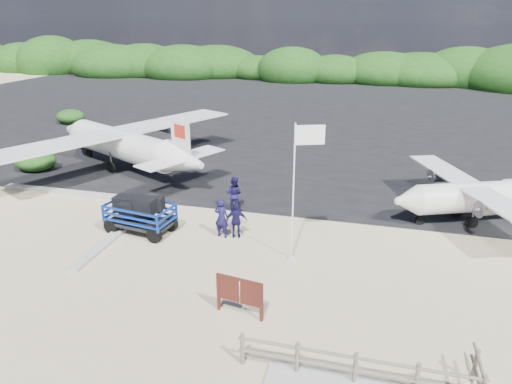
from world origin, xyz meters
TOP-DOWN VIEW (x-y plane):
  - ground at (0.00, 0.00)m, footprint 160.00×160.00m
  - asphalt_apron at (0.00, 30.00)m, footprint 90.00×50.00m
  - lagoon at (-9.00, 1.50)m, footprint 9.00×7.00m
  - vegetation_band at (0.00, 55.00)m, footprint 124.00×8.00m
  - fence at (6.00, -5.00)m, footprint 6.40×2.00m
  - baggage_cart at (-3.59, 1.76)m, footprint 3.37×2.25m
  - flagpole at (3.25, 1.07)m, footprint 1.17×0.80m
  - signboard at (2.31, -2.93)m, footprint 1.70×0.42m
  - crew_a at (0.01, 2.20)m, footprint 0.71×0.52m
  - crew_b at (-0.31, 5.06)m, footprint 0.89×0.72m
  - crew_c at (0.64, 2.29)m, footprint 1.00×0.62m
  - aircraft_large at (15.86, 23.69)m, footprint 21.62×21.62m
  - aircraft_small at (-11.27, 29.71)m, footprint 9.98×9.98m

SIDE VIEW (x-z plane):
  - ground at x=0.00m, z-range 0.00..0.00m
  - asphalt_apron at x=0.00m, z-range -0.02..0.02m
  - lagoon at x=-9.00m, z-range -0.20..0.20m
  - vegetation_band at x=0.00m, z-range -2.20..2.20m
  - fence at x=6.00m, z-range -0.55..0.55m
  - baggage_cart at x=-3.59m, z-range -0.78..0.78m
  - flagpole at x=3.25m, z-range -2.71..2.71m
  - signboard at x=2.31m, z-range -0.70..0.70m
  - aircraft_large at x=15.86m, z-range -2.42..2.42m
  - aircraft_small at x=-11.27m, z-range -1.38..1.38m
  - crew_c at x=0.64m, z-range 0.00..1.58m
  - crew_b at x=-0.31m, z-range 0.00..1.75m
  - crew_a at x=0.01m, z-range 0.00..1.78m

